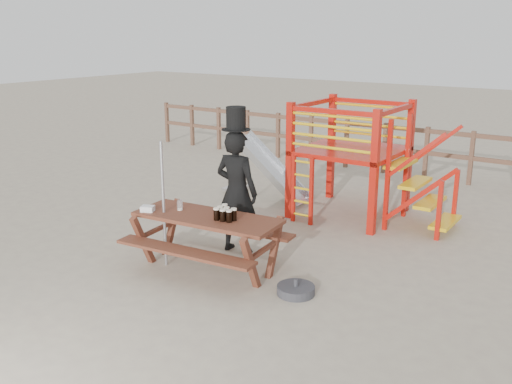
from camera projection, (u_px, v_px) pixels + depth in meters
ground at (221, 277)px, 7.88m from camera, size 60.00×60.00×0.00m
back_fence at (405, 145)px, 13.24m from camera, size 15.09×0.09×1.20m
playground_fort at (346, 157)px, 10.36m from camera, size 4.71×1.84×2.10m
picnic_table at (208, 236)px, 8.01m from camera, size 2.21×1.63×0.81m
man_with_hat at (237, 189)px, 8.56m from camera, size 0.72×0.50×2.23m
metal_pole at (164, 205)px, 8.06m from camera, size 0.04×0.04×1.83m
parasol_base at (296, 290)px, 7.37m from camera, size 0.49×0.49×0.21m
paper_bag at (148, 209)px, 8.11m from camera, size 0.22×0.20×0.08m
stout_pints at (225, 214)px, 7.75m from camera, size 0.31×0.28×0.17m
empty_glasses at (180, 205)px, 8.17m from camera, size 0.08×0.08×0.15m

